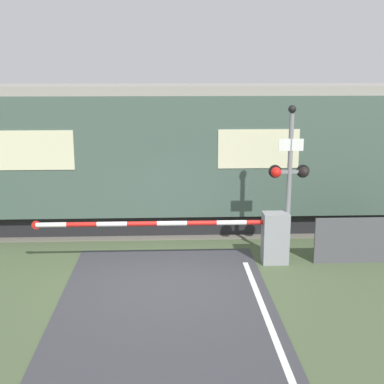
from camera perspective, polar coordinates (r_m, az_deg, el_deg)
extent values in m
plane|color=#475638|center=(11.74, -2.79, -9.48)|extent=(80.00, 80.00, 0.00)
cube|color=#666056|center=(15.89, -2.72, -3.29)|extent=(36.00, 3.20, 0.03)
cube|color=#595451|center=(15.18, -2.74, -3.83)|extent=(36.00, 0.08, 0.10)
cube|color=#595451|center=(16.56, -2.72, -2.37)|extent=(36.00, 0.08, 0.10)
cube|color=black|center=(15.98, 6.02, -2.19)|extent=(19.57, 2.55, 0.60)
cube|color=#42564C|center=(15.59, 6.19, 4.55)|extent=(21.28, 3.00, 3.20)
cube|color=gray|center=(15.43, 6.35, 10.87)|extent=(20.85, 2.76, 0.24)
cube|color=beige|center=(14.08, 7.13, 4.59)|extent=(2.13, 0.02, 1.02)
cube|color=beige|center=(14.32, -16.70, 4.28)|extent=(2.13, 0.02, 1.02)
cube|color=gray|center=(12.73, 8.87, -4.87)|extent=(0.60, 0.44, 1.22)
cylinder|color=gray|center=(12.61, 8.93, -3.19)|extent=(0.16, 0.16, 0.18)
cylinder|color=red|center=(12.55, 7.38, -3.22)|extent=(0.69, 0.11, 0.11)
cylinder|color=white|center=(12.45, 4.24, -3.28)|extent=(0.69, 0.11, 0.11)
cylinder|color=red|center=(12.39, 1.05, -3.33)|extent=(0.69, 0.11, 0.11)
cylinder|color=white|center=(12.37, -2.15, -3.36)|extent=(0.69, 0.11, 0.11)
cylinder|color=red|center=(12.39, -5.35, -3.39)|extent=(0.69, 0.11, 0.11)
cylinder|color=white|center=(12.44, -8.54, -3.41)|extent=(0.69, 0.11, 0.11)
cylinder|color=red|center=(12.53, -11.69, -3.41)|extent=(0.69, 0.11, 0.11)
cylinder|color=white|center=(12.66, -14.79, -3.41)|extent=(0.69, 0.11, 0.11)
cylinder|color=red|center=(12.74, -16.31, -3.40)|extent=(0.20, 0.02, 0.20)
cylinder|color=gray|center=(12.58, 10.29, 0.26)|extent=(0.11, 0.11, 3.50)
cube|color=gray|center=(12.50, 10.37, 2.14)|extent=(0.77, 0.07, 0.07)
sphere|color=red|center=(12.38, 8.96, 2.09)|extent=(0.24, 0.24, 0.24)
sphere|color=black|center=(12.52, 11.86, 2.09)|extent=(0.24, 0.24, 0.24)
cylinder|color=black|center=(12.49, 8.86, 2.19)|extent=(0.30, 0.06, 0.30)
cylinder|color=black|center=(12.63, 11.74, 2.19)|extent=(0.30, 0.06, 0.30)
cube|color=white|center=(12.35, 10.53, 4.97)|extent=(0.57, 0.02, 0.27)
sphere|color=black|center=(12.31, 10.64, 8.69)|extent=(0.18, 0.18, 0.18)
cube|color=#4C4C51|center=(13.31, 18.79, -4.89)|extent=(2.81, 0.06, 1.10)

